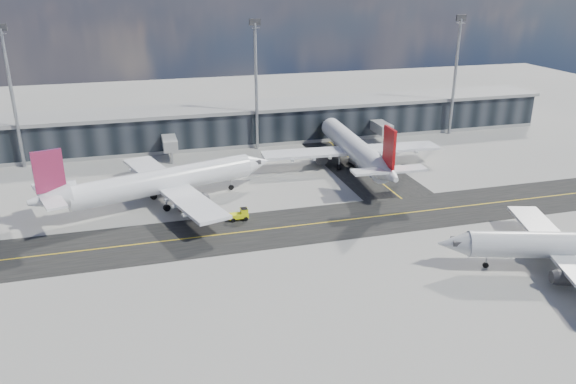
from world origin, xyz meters
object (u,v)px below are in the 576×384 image
object	(u,v)px
airliner_af	(161,182)
service_van	(358,161)
airliner_redtail	(354,148)
airliner_near	(574,246)
baggage_tug	(240,214)

from	to	relation	value
airliner_af	service_van	distance (m)	43.09
airliner_redtail	airliner_near	bearing A→B (deg)	-72.48
airliner_af	baggage_tug	distance (m)	15.98
airliner_af	airliner_near	size ratio (longest dim) A/B	1.19
service_van	airliner_redtail	bearing A→B (deg)	-132.36
airliner_af	service_van	size ratio (longest dim) A/B	7.73
airliner_af	baggage_tug	bearing A→B (deg)	32.20
service_van	airliner_near	bearing A→B (deg)	-77.49
airliner_near	airliner_af	bearing A→B (deg)	70.80
airliner_redtail	service_van	bearing A→B (deg)	50.36
airliner_af	baggage_tug	xyz separation A→B (m)	(11.87, -10.20, -3.23)
airliner_af	airliner_redtail	xyz separation A→B (m)	(39.73, 9.69, 0.15)
airliner_af	airliner_near	distance (m)	64.66
airliner_af	service_van	bearing A→B (deg)	88.38
airliner_redtail	airliner_near	world-z (taller)	airliner_redtail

